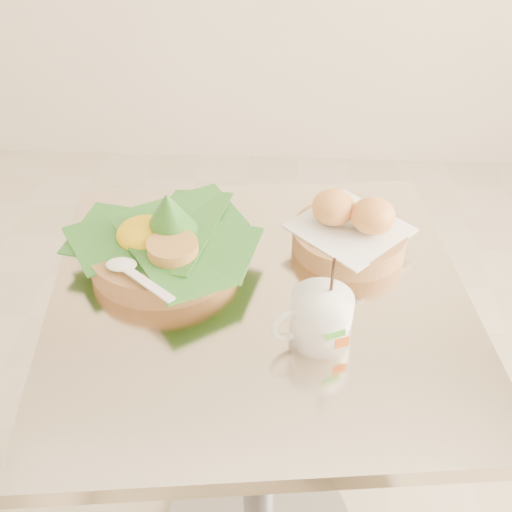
{
  "coord_description": "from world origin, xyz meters",
  "views": [
    {
      "loc": [
        0.17,
        -0.84,
        1.46
      ],
      "look_at": [
        0.12,
        -0.02,
        0.82
      ],
      "focal_mm": 45.0,
      "sensor_mm": 36.0,
      "label": 1
    }
  ],
  "objects_px": {
    "cafe_table": "(259,384)",
    "rice_basket": "(163,242)",
    "coffee_mug": "(320,317)",
    "bread_basket": "(350,230)"
  },
  "relations": [
    {
      "from": "cafe_table",
      "to": "rice_basket",
      "type": "xyz_separation_m",
      "value": [
        -0.17,
        0.08,
        0.26
      ]
    },
    {
      "from": "rice_basket",
      "to": "coffee_mug",
      "type": "xyz_separation_m",
      "value": [
        0.27,
        -0.18,
        -0.0
      ]
    },
    {
      "from": "rice_basket",
      "to": "coffee_mug",
      "type": "distance_m",
      "value": 0.32
    },
    {
      "from": "cafe_table",
      "to": "coffee_mug",
      "type": "distance_m",
      "value": 0.3
    },
    {
      "from": "coffee_mug",
      "to": "cafe_table",
      "type": "bearing_deg",
      "value": 135.24
    },
    {
      "from": "cafe_table",
      "to": "rice_basket",
      "type": "bearing_deg",
      "value": 154.59
    },
    {
      "from": "cafe_table",
      "to": "bread_basket",
      "type": "xyz_separation_m",
      "value": [
        0.16,
        0.15,
        0.26
      ]
    },
    {
      "from": "cafe_table",
      "to": "rice_basket",
      "type": "height_order",
      "value": "rice_basket"
    },
    {
      "from": "rice_basket",
      "to": "coffee_mug",
      "type": "relative_size",
      "value": 2.03
    },
    {
      "from": "bread_basket",
      "to": "coffee_mug",
      "type": "distance_m",
      "value": 0.25
    }
  ]
}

